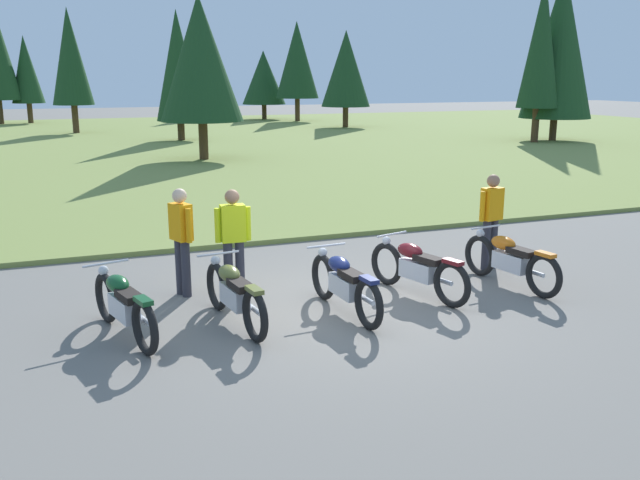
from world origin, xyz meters
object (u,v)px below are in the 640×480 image
motorcycle_olive (234,293)px  motorcycle_navy (344,283)px  motorcycle_british_green (124,305)px  rider_with_back_turned (491,216)px  motorcycle_orange (510,260)px  rider_checking_bike (233,237)px  rider_in_hivis_vest (181,235)px  motorcycle_maroon (417,268)px

motorcycle_olive → motorcycle_navy: (1.57, -0.12, 0.00)m
motorcycle_navy → motorcycle_british_green: bearing=176.6°
motorcycle_navy → rider_with_back_turned: size_ratio=1.26×
motorcycle_olive → motorcycle_orange: bearing=1.3°
motorcycle_olive → motorcycle_orange: same height
motorcycle_british_green → rider_with_back_turned: bearing=9.3°
motorcycle_orange → rider_checking_bike: 4.43m
rider_checking_bike → rider_in_hivis_vest: (-0.71, 0.37, 0.00)m
motorcycle_orange → motorcycle_olive: bearing=-178.7°
rider_with_back_turned → rider_in_hivis_vest: 5.30m
motorcycle_navy → rider_checking_bike: (-1.28, 1.27, 0.51)m
motorcycle_navy → rider_checking_bike: rider_checking_bike is taller
rider_with_back_turned → motorcycle_british_green: bearing=-170.7°
motorcycle_british_green → motorcycle_maroon: bearing=2.1°
motorcycle_maroon → motorcycle_navy: bearing=-166.1°
motorcycle_olive → rider_in_hivis_vest: 1.66m
motorcycle_olive → motorcycle_orange: 4.56m
motorcycle_british_green → motorcycle_olive: 1.45m
motorcycle_olive → motorcycle_orange: (4.56, 0.11, 0.00)m
motorcycle_orange → rider_with_back_turned: size_ratio=1.25×
motorcycle_british_green → motorcycle_orange: bearing=0.4°
rider_with_back_turned → rider_in_hivis_vest: same height
motorcycle_olive → rider_with_back_turned: size_ratio=1.26×
rider_in_hivis_vest → motorcycle_maroon: bearing=-21.2°
motorcycle_navy → rider_in_hivis_vest: (-2.00, 1.64, 0.51)m
motorcycle_british_green → motorcycle_navy: bearing=-3.4°
motorcycle_maroon → rider_checking_bike: (-2.65, 0.93, 0.51)m
motorcycle_maroon → rider_with_back_turned: bearing=24.3°
motorcycle_navy → motorcycle_orange: same height
motorcycle_british_green → rider_in_hivis_vest: 1.86m
motorcycle_orange → rider_in_hivis_vest: bearing=164.1°
motorcycle_maroon → motorcycle_orange: (1.62, -0.11, 0.00)m
motorcycle_orange → rider_checking_bike: rider_checking_bike is taller
motorcycle_olive → motorcycle_maroon: 2.94m
rider_with_back_turned → rider_in_hivis_vest: bearing=175.3°
motorcycle_british_green → rider_in_hivis_vest: size_ratio=1.23×
motorcycle_british_green → rider_in_hivis_vest: rider_in_hivis_vest is taller
motorcycle_olive → rider_with_back_turned: 5.00m
rider_with_back_turned → rider_checking_bike: same height
motorcycle_olive → rider_with_back_turned: (4.85, 1.09, 0.51)m
motorcycle_british_green → rider_with_back_turned: 6.40m
motorcycle_navy → motorcycle_maroon: (1.36, 0.34, 0.00)m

